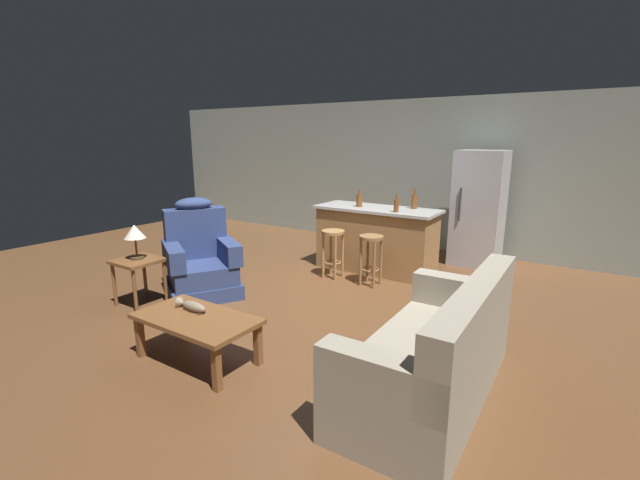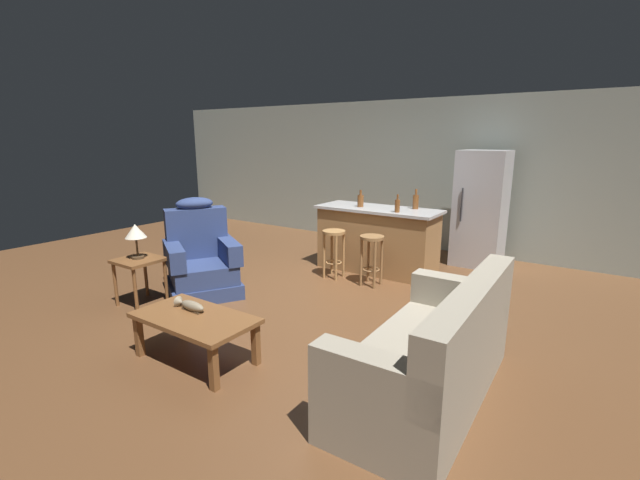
{
  "view_description": "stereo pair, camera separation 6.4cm",
  "coord_description": "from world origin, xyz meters",
  "px_view_note": "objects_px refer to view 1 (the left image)",
  "views": [
    {
      "loc": [
        2.7,
        -4.23,
        1.93
      ],
      "look_at": [
        -0.03,
        -0.1,
        0.75
      ],
      "focal_mm": 24.0,
      "sensor_mm": 36.0,
      "label": 1
    },
    {
      "loc": [
        2.76,
        -4.19,
        1.93
      ],
      "look_at": [
        -0.03,
        -0.1,
        0.75
      ],
      "focal_mm": 24.0,
      "sensor_mm": 36.0,
      "label": 2
    }
  ],
  "objects_px": {
    "end_table": "(138,268)",
    "bar_stool_left": "(333,245)",
    "coffee_table": "(197,322)",
    "couch": "(436,355)",
    "bar_stool_right": "(371,251)",
    "recliner_near_lamp": "(200,261)",
    "bottle_short_amber": "(396,205)",
    "kitchen_island": "(376,239)",
    "fish_figurine": "(192,306)",
    "table_lamp": "(135,233)",
    "bottle_wine_dark": "(414,201)",
    "refrigerator": "(479,208)",
    "bottle_tall_green": "(359,200)"
  },
  "relations": [
    {
      "from": "bottle_tall_green",
      "to": "bottle_short_amber",
      "type": "distance_m",
      "value": 0.66
    },
    {
      "from": "bar_stool_left",
      "to": "kitchen_island",
      "type": "bearing_deg",
      "value": 60.5
    },
    {
      "from": "recliner_near_lamp",
      "to": "kitchen_island",
      "type": "xyz_separation_m",
      "value": [
        1.43,
        2.09,
        0.06
      ]
    },
    {
      "from": "table_lamp",
      "to": "bottle_tall_green",
      "type": "relative_size",
      "value": 1.65
    },
    {
      "from": "table_lamp",
      "to": "bottle_wine_dark",
      "type": "xyz_separation_m",
      "value": [
        2.2,
        2.97,
        0.19
      ]
    },
    {
      "from": "recliner_near_lamp",
      "to": "bar_stool_left",
      "type": "bearing_deg",
      "value": 84.37
    },
    {
      "from": "recliner_near_lamp",
      "to": "bar_stool_right",
      "type": "height_order",
      "value": "recliner_near_lamp"
    },
    {
      "from": "coffee_table",
      "to": "table_lamp",
      "type": "distance_m",
      "value": 1.77
    },
    {
      "from": "fish_figurine",
      "to": "bar_stool_left",
      "type": "bearing_deg",
      "value": 92.47
    },
    {
      "from": "table_lamp",
      "to": "bottle_short_amber",
      "type": "bearing_deg",
      "value": 50.55
    },
    {
      "from": "table_lamp",
      "to": "bottle_short_amber",
      "type": "distance_m",
      "value": 3.32
    },
    {
      "from": "kitchen_island",
      "to": "bottle_short_amber",
      "type": "relative_size",
      "value": 7.33
    },
    {
      "from": "bottle_wine_dark",
      "to": "kitchen_island",
      "type": "bearing_deg",
      "value": -156.57
    },
    {
      "from": "coffee_table",
      "to": "bar_stool_left",
      "type": "bearing_deg",
      "value": 95.34
    },
    {
      "from": "recliner_near_lamp",
      "to": "bottle_tall_green",
      "type": "height_order",
      "value": "same"
    },
    {
      "from": "recliner_near_lamp",
      "to": "bottle_tall_green",
      "type": "distance_m",
      "value": 2.41
    },
    {
      "from": "bar_stool_left",
      "to": "bottle_wine_dark",
      "type": "bearing_deg",
      "value": 45.0
    },
    {
      "from": "bottle_wine_dark",
      "to": "refrigerator",
      "type": "bearing_deg",
      "value": 56.32
    },
    {
      "from": "end_table",
      "to": "bottle_tall_green",
      "type": "relative_size",
      "value": 2.25
    },
    {
      "from": "fish_figurine",
      "to": "table_lamp",
      "type": "bearing_deg",
      "value": 162.77
    },
    {
      "from": "bar_stool_left",
      "to": "bar_stool_right",
      "type": "bearing_deg",
      "value": 0.0
    },
    {
      "from": "refrigerator",
      "to": "recliner_near_lamp",
      "type": "bearing_deg",
      "value": -128.02
    },
    {
      "from": "bar_stool_right",
      "to": "bar_stool_left",
      "type": "bearing_deg",
      "value": 180.0
    },
    {
      "from": "refrigerator",
      "to": "bottle_tall_green",
      "type": "bearing_deg",
      "value": -137.77
    },
    {
      "from": "end_table",
      "to": "bottle_short_amber",
      "type": "relative_size",
      "value": 2.28
    },
    {
      "from": "coffee_table",
      "to": "couch",
      "type": "relative_size",
      "value": 0.57
    },
    {
      "from": "kitchen_island",
      "to": "bar_stool_right",
      "type": "relative_size",
      "value": 2.65
    },
    {
      "from": "refrigerator",
      "to": "bottle_wine_dark",
      "type": "distance_m",
      "value": 1.2
    },
    {
      "from": "fish_figurine",
      "to": "couch",
      "type": "xyz_separation_m",
      "value": [
        2.06,
        0.57,
        -0.12
      ]
    },
    {
      "from": "table_lamp",
      "to": "kitchen_island",
      "type": "relative_size",
      "value": 0.23
    },
    {
      "from": "fish_figurine",
      "to": "kitchen_island",
      "type": "relative_size",
      "value": 0.19
    },
    {
      "from": "fish_figurine",
      "to": "couch",
      "type": "relative_size",
      "value": 0.18
    },
    {
      "from": "fish_figurine",
      "to": "recliner_near_lamp",
      "type": "relative_size",
      "value": 0.28
    },
    {
      "from": "fish_figurine",
      "to": "couch",
      "type": "bearing_deg",
      "value": 15.49
    },
    {
      "from": "kitchen_island",
      "to": "refrigerator",
      "type": "relative_size",
      "value": 1.02
    },
    {
      "from": "bottle_wine_dark",
      "to": "bottle_short_amber",
      "type": "bearing_deg",
      "value": -102.83
    },
    {
      "from": "end_table",
      "to": "kitchen_island",
      "type": "bearing_deg",
      "value": 58.44
    },
    {
      "from": "end_table",
      "to": "bar_stool_left",
      "type": "distance_m",
      "value": 2.53
    },
    {
      "from": "bar_stool_left",
      "to": "bottle_tall_green",
      "type": "bearing_deg",
      "value": 79.77
    },
    {
      "from": "bar_stool_right",
      "to": "table_lamp",
      "type": "bearing_deg",
      "value": -132.5
    },
    {
      "from": "couch",
      "to": "recliner_near_lamp",
      "type": "distance_m",
      "value": 3.29
    },
    {
      "from": "refrigerator",
      "to": "bar_stool_right",
      "type": "bearing_deg",
      "value": -116.3
    },
    {
      "from": "bar_stool_right",
      "to": "bottle_short_amber",
      "type": "relative_size",
      "value": 2.77
    },
    {
      "from": "recliner_near_lamp",
      "to": "bottle_short_amber",
      "type": "xyz_separation_m",
      "value": [
        1.82,
        1.88,
        0.62
      ]
    },
    {
      "from": "end_table",
      "to": "table_lamp",
      "type": "relative_size",
      "value": 1.37
    },
    {
      "from": "bottle_wine_dark",
      "to": "fish_figurine",
      "type": "bearing_deg",
      "value": -101.98
    },
    {
      "from": "couch",
      "to": "bar_stool_left",
      "type": "height_order",
      "value": "couch"
    },
    {
      "from": "kitchen_island",
      "to": "bottle_short_amber",
      "type": "xyz_separation_m",
      "value": [
        0.39,
        -0.2,
        0.56
      ]
    },
    {
      "from": "end_table",
      "to": "bar_stool_left",
      "type": "xyz_separation_m",
      "value": [
        1.35,
        2.14,
        0.01
      ]
    },
    {
      "from": "coffee_table",
      "to": "bar_stool_right",
      "type": "height_order",
      "value": "bar_stool_right"
    }
  ]
}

